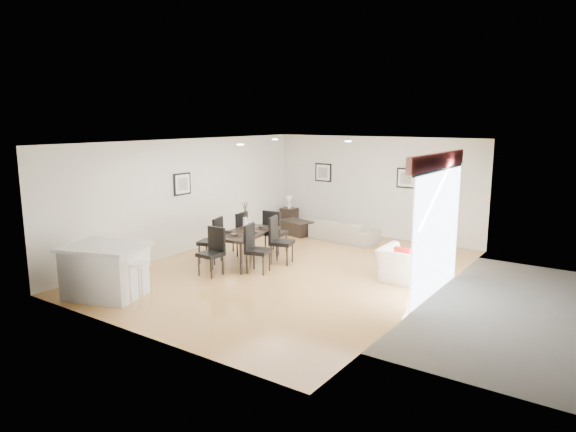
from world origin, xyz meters
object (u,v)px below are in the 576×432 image
Objects in this scene: coffee_table at (297,228)px; dining_chair_efar at (278,237)px; sofa at (344,231)px; dining_chair_head at (213,248)px; dining_chair_enear at (254,246)px; dining_chair_wfar at (238,231)px; kitchen_island at (105,270)px; dining_chair_foot at (274,229)px; side_table at (289,218)px; armchair at (408,265)px; dining_chair_wnear at (214,238)px; bar_stool at (140,269)px; dining_table at (246,235)px.

dining_chair_efar is at bearing -48.59° from coffee_table.
sofa is 1.87× the size of dining_chair_head.
sofa is at bearing -18.44° from dining_chair_enear.
kitchen_island is at bearing -7.72° from dining_chair_wfar.
dining_chair_efar reaches higher than sofa.
sofa is 4.20m from dining_chair_head.
side_table is at bearing -67.21° from dining_chair_foot.
dining_chair_wfar is at bearing 72.55° from dining_chair_efar.
dining_chair_efar is 1.09× the size of coffee_table.
sofa is 3.58m from armchair.
armchair is 3.93m from dining_chair_head.
dining_chair_head is at bearing 53.89° from kitchen_island.
armchair is at bearing 24.60° from kitchen_island.
kitchen_island is at bearing 139.58° from dining_chair_enear.
dining_chair_enear is (1.19, -0.05, -0.00)m from dining_chair_wnear.
dining_chair_wfar is 3.68m from bar_stool.
dining_chair_efar is at bearing 6.45° from armchair.
coffee_table is at bearing -28.96° from armchair.
dining_chair_wnear is (-0.60, -0.40, -0.06)m from dining_table.
dining_chair_wnear is 1.04× the size of dining_chair_head.
dining_chair_efar is at bearing -59.05° from side_table.
dining_chair_foot reaches higher than bar_stool.
dining_chair_enear is at bearing 69.59° from dining_chair_wnear.
kitchen_island is (-0.00, -6.17, 0.29)m from coffee_table.
dining_chair_head is 1.75× the size of side_table.
coffee_table is 1.22× the size of bar_stool.
armchair is at bearing -31.53° from side_table.
dining_chair_foot is (0.60, 1.44, 0.01)m from dining_chair_wnear.
dining_chair_head is at bearing 97.34° from bar_stool.
dining_chair_wfar reaches higher than dining_chair_head.
sofa is at bearing -40.94° from armchair.
dining_chair_enear is 1.60m from dining_chair_foot.
dining_chair_efar is 1.33× the size of bar_stool.
dining_table is 0.75m from dining_chair_enear.
dining_chair_wnear reaches higher than bar_stool.
sofa is 2.99m from dining_chair_wfar.
sofa is 1.77× the size of dining_chair_foot.
dining_chair_head is at bearing 84.83° from dining_chair_foot.
bar_stool is (-0.32, -3.54, 0.09)m from dining_chair_efar.
dining_chair_wnear is 1.00× the size of dining_chair_wfar.
sofa is at bearing 17.30° from coffee_table.
dining_chair_foot is at bearing 129.05° from dining_chair_wfar.
dining_chair_foot is at bearing 89.51° from dining_chair_head.
sofa is at bearing -16.95° from side_table.
dining_chair_efar reaches higher than dining_chair_enear.
dining_table is 2.30× the size of bar_stool.
armchair is (2.70, -2.34, 0.07)m from sofa.
dining_table is (-0.79, -3.07, 0.37)m from sofa.
bar_stool is at bearing -0.50° from dining_chair_wnear.
dining_chair_wfar is at bearing 103.53° from bar_stool.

